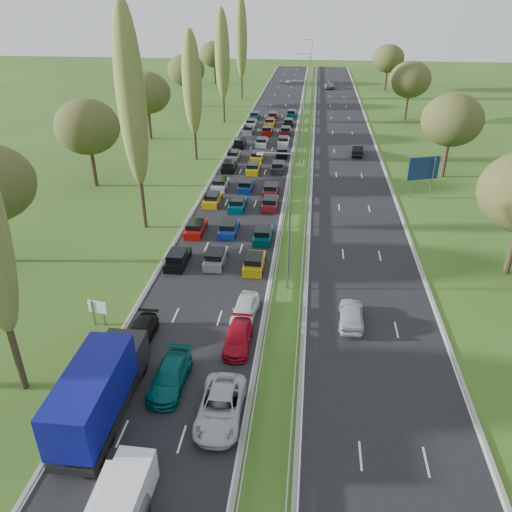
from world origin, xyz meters
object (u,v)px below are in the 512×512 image
(near_car_3, at_px, (140,333))
(white_van_front, at_px, (125,498))
(near_car_2, at_px, (110,384))
(blue_lorry, at_px, (100,389))
(direction_sign, at_px, (423,170))
(info_sign, at_px, (98,310))

(near_car_3, xyz_separation_m, white_van_front, (3.62, -13.21, 0.34))
(near_car_2, relative_size, blue_lorry, 0.58)
(near_car_2, bearing_deg, blue_lorry, -82.64)
(near_car_3, height_order, direction_sign, direction_sign)
(white_van_front, relative_size, direction_sign, 0.95)
(near_car_2, height_order, info_sign, info_sign)
(blue_lorry, bearing_deg, info_sign, 112.95)
(blue_lorry, bearing_deg, near_car_2, 96.99)
(near_car_3, xyz_separation_m, direction_sign, (25.07, 31.66, 2.89))
(info_sign, bearing_deg, blue_lorry, -66.46)
(near_car_2, relative_size, near_car_3, 1.24)
(blue_lorry, height_order, white_van_front, blue_lorry)
(info_sign, bearing_deg, white_van_front, -63.62)
(blue_lorry, distance_m, direction_sign, 46.26)
(near_car_2, relative_size, info_sign, 2.68)
(near_car_3, height_order, info_sign, info_sign)
(near_car_3, bearing_deg, info_sign, 157.09)
(near_car_2, xyz_separation_m, near_car_3, (0.09, 5.50, -0.12))
(white_van_front, height_order, direction_sign, direction_sign)
(blue_lorry, xyz_separation_m, info_sign, (-3.87, 8.88, -0.74))
(near_car_2, bearing_deg, white_van_front, -64.52)
(near_car_3, distance_m, direction_sign, 40.49)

